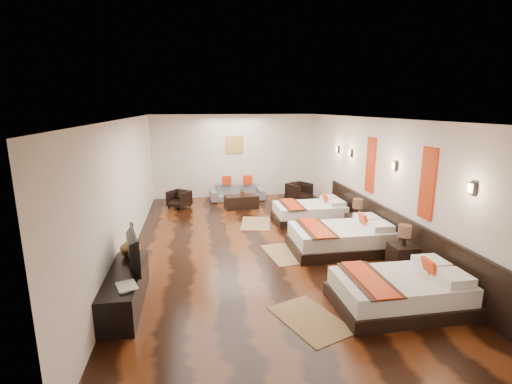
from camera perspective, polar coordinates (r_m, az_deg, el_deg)
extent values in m
cube|color=black|center=(8.48, 0.41, -8.05)|extent=(5.50, 9.50, 0.01)
cube|color=white|center=(7.92, 0.45, 11.22)|extent=(5.50, 9.50, 0.01)
cube|color=silver|center=(12.73, -3.32, 5.51)|extent=(5.50, 0.01, 2.80)
cube|color=silver|center=(8.08, -19.14, 0.53)|extent=(0.01, 9.50, 2.80)
cube|color=silver|center=(8.98, 18.00, 1.79)|extent=(0.01, 9.50, 2.80)
cube|color=black|center=(8.51, 19.78, -5.56)|extent=(0.08, 6.60, 0.90)
cube|color=black|center=(6.39, 21.00, -15.29)|extent=(2.00, 1.24, 0.21)
cube|color=white|center=(6.28, 21.19, -13.29)|extent=(1.90, 1.14, 0.29)
cube|color=red|center=(6.42, 25.09, -10.54)|extent=(0.15, 0.30, 0.31)
cube|color=#38190F|center=(5.98, 16.88, -12.70)|extent=(0.52, 1.26, 0.02)
cube|color=red|center=(5.97, 16.89, -12.58)|extent=(0.36, 1.26, 0.02)
cube|color=black|center=(8.31, 12.75, -8.02)|extent=(2.13, 1.32, 0.22)
cube|color=white|center=(8.22, 12.84, -6.30)|extent=(2.03, 1.22, 0.30)
cube|color=red|center=(8.34, 16.17, -4.24)|extent=(0.16, 0.32, 0.33)
cube|color=#38190F|center=(7.97, 9.17, -5.50)|extent=(0.56, 1.34, 0.02)
cube|color=red|center=(7.97, 9.17, -5.40)|extent=(0.39, 1.34, 0.02)
cube|color=black|center=(10.25, 8.15, -3.86)|extent=(1.91, 1.18, 0.20)
cube|color=white|center=(10.19, 8.19, -2.58)|extent=(1.82, 1.09, 0.27)
cube|color=red|center=(10.27, 10.65, -1.13)|extent=(0.14, 0.29, 0.29)
cube|color=#38190F|center=(10.01, 5.49, -1.93)|extent=(0.50, 1.20, 0.02)
cube|color=red|center=(10.01, 5.50, -1.85)|extent=(0.35, 1.20, 0.02)
cube|color=black|center=(7.65, 21.52, -9.35)|extent=(0.45, 0.45, 0.50)
cylinder|color=black|center=(7.53, 21.74, -6.87)|extent=(0.08, 0.08, 0.20)
cylinder|color=#3F2619|center=(7.47, 21.85, -5.56)|extent=(0.24, 0.24, 0.22)
cube|color=black|center=(9.33, 15.17, -4.90)|extent=(0.46, 0.46, 0.51)
cylinder|color=black|center=(9.23, 15.29, -2.80)|extent=(0.08, 0.08, 0.20)
cylinder|color=#3F2619|center=(9.18, 15.36, -1.71)|extent=(0.24, 0.24, 0.22)
cube|color=olive|center=(5.78, 8.30, -18.79)|extent=(1.13, 1.39, 0.01)
cube|color=olive|center=(7.98, 4.60, -9.42)|extent=(0.91, 1.29, 0.01)
cube|color=olive|center=(9.93, -0.04, -4.83)|extent=(0.97, 1.32, 0.01)
cube|color=black|center=(6.28, -19.41, -13.93)|extent=(0.50, 1.80, 0.55)
imported|color=black|center=(6.23, -19.04, -8.40)|extent=(0.37, 1.03, 0.59)
imported|color=black|center=(5.68, -20.54, -13.70)|extent=(0.36, 0.42, 0.03)
imported|color=brown|center=(6.73, -18.74, -7.85)|extent=(0.42, 0.42, 0.35)
imported|color=slate|center=(12.39, -2.90, -0.04)|extent=(1.81, 0.73, 0.52)
imported|color=black|center=(11.68, -11.72, -1.06)|extent=(0.82, 0.82, 0.54)
imported|color=black|center=(12.27, 6.64, 0.00)|extent=(0.92, 0.93, 0.62)
cube|color=black|center=(11.39, -2.27, -1.51)|extent=(1.05, 0.60, 0.40)
imported|color=#315F1F|center=(11.37, -2.09, 0.14)|extent=(0.25, 0.22, 0.24)
cube|color=#D86014|center=(7.31, 24.82, 1.20)|extent=(0.04, 0.40, 1.30)
cube|color=#D86014|center=(9.18, 17.16, 3.98)|extent=(0.04, 0.40, 1.30)
cube|color=black|center=(6.42, 30.26, 0.51)|extent=(0.06, 0.12, 0.18)
cube|color=#FFD18C|center=(6.40, 30.05, 0.50)|extent=(0.02, 0.10, 0.14)
cube|color=black|center=(8.19, 20.52, 3.79)|extent=(0.06, 0.12, 0.18)
cube|color=#FFD18C|center=(8.18, 20.34, 3.78)|extent=(0.02, 0.10, 0.14)
cube|color=black|center=(10.14, 14.34, 5.80)|extent=(0.06, 0.12, 0.18)
cube|color=#FFD18C|center=(10.12, 14.19, 5.80)|extent=(0.02, 0.10, 0.14)
cube|color=black|center=(10.96, 12.45, 6.41)|extent=(0.06, 0.12, 0.18)
cube|color=#FFD18C|center=(10.95, 12.30, 6.41)|extent=(0.02, 0.10, 0.14)
cube|color=#AD873F|center=(12.66, -3.33, 7.29)|extent=(0.60, 0.04, 0.60)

